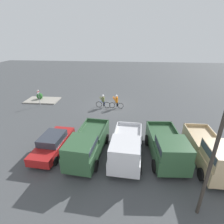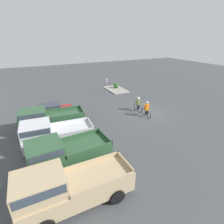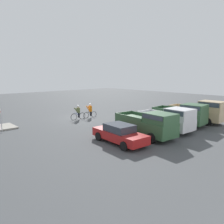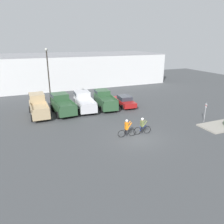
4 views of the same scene
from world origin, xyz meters
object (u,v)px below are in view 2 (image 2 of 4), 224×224
object	(u,v)px
pickup_truck_1	(64,153)
sedan_0	(50,111)
shrub	(116,85)
pickup_truck_3	(49,119)
cyclist_0	(138,104)
pickup_truck_2	(52,134)
pickup_truck_0	(67,187)
fire_lane_sign	(107,84)
cyclist_1	(147,109)

from	to	relation	value
pickup_truck_1	sedan_0	size ratio (longest dim) A/B	1.09
shrub	pickup_truck_3	bearing A→B (deg)	128.81
cyclist_0	pickup_truck_2	bearing A→B (deg)	107.10
pickup_truck_2	pickup_truck_3	distance (m)	2.81
pickup_truck_1	sedan_0	distance (m)	8.44
pickup_truck_0	pickup_truck_2	size ratio (longest dim) A/B	1.06
pickup_truck_0	pickup_truck_3	size ratio (longest dim) A/B	1.01
pickup_truck_1	pickup_truck_3	world-z (taller)	pickup_truck_1
sedan_0	fire_lane_sign	world-z (taller)	fire_lane_sign
cyclist_1	fire_lane_sign	xyz separation A→B (m)	(9.69, 0.18, 0.48)
pickup_truck_3	shrub	world-z (taller)	pickup_truck_3
pickup_truck_3	cyclist_0	xyz separation A→B (m)	(0.20, -9.65, -0.28)
fire_lane_sign	shrub	size ratio (longest dim) A/B	2.68
cyclist_0	sedan_0	bearing A→B (deg)	74.40
pickup_truck_0	shrub	xyz separation A→B (m)	(17.75, -11.86, -0.64)
sedan_0	cyclist_0	world-z (taller)	cyclist_0
pickup_truck_1	cyclist_0	world-z (taller)	pickup_truck_1
pickup_truck_3	cyclist_1	distance (m)	9.73
pickup_truck_1	cyclist_1	xyz separation A→B (m)	(4.22, -9.44, -0.31)
pickup_truck_1	cyclist_0	size ratio (longest dim) A/B	2.84
pickup_truck_1	cyclist_1	world-z (taller)	pickup_truck_1
sedan_0	shrub	xyz separation A→B (m)	(6.55, -11.11, -0.16)
cyclist_0	pickup_truck_1	bearing A→B (deg)	121.75
cyclist_0	fire_lane_sign	size ratio (longest dim) A/B	0.82
fire_lane_sign	shrub	xyz separation A→B (m)	(1.07, -2.14, -0.77)
pickup_truck_0	sedan_0	bearing A→B (deg)	-3.86
pickup_truck_0	cyclist_0	world-z (taller)	pickup_truck_0
cyclist_0	pickup_truck_0	bearing A→B (deg)	130.99
pickup_truck_3	fire_lane_sign	bearing A→B (deg)	-48.87
cyclist_1	pickup_truck_0	bearing A→B (deg)	125.22
sedan_0	pickup_truck_3	bearing A→B (deg)	170.37
shrub	pickup_truck_2	bearing A→B (deg)	136.03
pickup_truck_1	shrub	size ratio (longest dim) A/B	6.26
pickup_truck_0	fire_lane_sign	size ratio (longest dim) A/B	2.55
pickup_truck_3	fire_lane_sign	distance (m)	12.53
pickup_truck_2	cyclist_0	size ratio (longest dim) A/B	2.91
cyclist_0	fire_lane_sign	world-z (taller)	fire_lane_sign
cyclist_0	shrub	bearing A→B (deg)	-11.92
pickup_truck_0	sedan_0	xyz separation A→B (m)	(11.20, -0.76, -0.48)
pickup_truck_0	cyclist_0	distance (m)	13.17
pickup_truck_0	sedan_0	size ratio (longest dim) A/B	1.19
pickup_truck_3	fire_lane_sign	xyz separation A→B (m)	(8.24, -9.44, 0.22)
pickup_truck_3	sedan_0	world-z (taller)	pickup_truck_3
pickup_truck_2	pickup_truck_0	bearing A→B (deg)	178.21
pickup_truck_1	shrub	bearing A→B (deg)	-37.28
pickup_truck_0	pickup_truck_3	xyz separation A→B (m)	(8.44, -0.29, -0.09)
pickup_truck_1	shrub	xyz separation A→B (m)	(14.97, -11.40, -0.60)
pickup_truck_2	pickup_truck_3	bearing A→B (deg)	-2.27
pickup_truck_2	cyclist_0	bearing A→B (deg)	-72.90
cyclist_1	pickup_truck_3	bearing A→B (deg)	81.44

